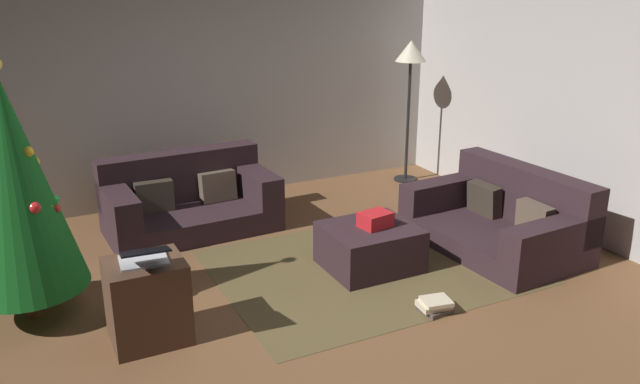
# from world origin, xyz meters

# --- Properties ---
(ground_plane) EXTENTS (6.40, 6.40, 0.00)m
(ground_plane) POSITION_xyz_m (0.00, 0.00, 0.00)
(ground_plane) COLOR brown
(rear_partition) EXTENTS (6.40, 0.12, 2.60)m
(rear_partition) POSITION_xyz_m (0.00, 3.14, 1.30)
(rear_partition) COLOR #BCB7B2
(rear_partition) RESTS_ON ground_plane
(corner_partition) EXTENTS (0.12, 6.40, 2.60)m
(corner_partition) POSITION_xyz_m (3.14, 0.00, 1.30)
(corner_partition) COLOR #B5B0AB
(corner_partition) RESTS_ON ground_plane
(couch_left) EXTENTS (1.65, 0.94, 0.74)m
(couch_left) POSITION_xyz_m (-0.22, 2.25, 0.28)
(couch_left) COLOR #2D1E23
(couch_left) RESTS_ON ground_plane
(couch_right) EXTENTS (1.09, 1.64, 0.73)m
(couch_right) POSITION_xyz_m (2.27, 0.51, 0.26)
(couch_right) COLOR #2D1E23
(couch_right) RESTS_ON ground_plane
(ottoman) EXTENTS (0.76, 0.67, 0.38)m
(ottoman) POSITION_xyz_m (0.92, 0.65, 0.19)
(ottoman) COLOR #2D1E23
(ottoman) RESTS_ON ground_plane
(gift_box) EXTENTS (0.29, 0.24, 0.13)m
(gift_box) POSITION_xyz_m (0.96, 0.64, 0.44)
(gift_box) COLOR red
(gift_box) RESTS_ON ottoman
(tv_remote) EXTENTS (0.09, 0.17, 0.02)m
(tv_remote) POSITION_xyz_m (0.92, 0.64, 0.39)
(tv_remote) COLOR black
(tv_remote) RESTS_ON ottoman
(christmas_tree) EXTENTS (0.86, 0.86, 1.92)m
(christmas_tree) POSITION_xyz_m (-1.75, 1.04, 1.04)
(christmas_tree) COLOR brown
(christmas_tree) RESTS_ON ground_plane
(side_table) EXTENTS (0.52, 0.44, 0.60)m
(side_table) POSITION_xyz_m (-1.05, 0.33, 0.30)
(side_table) COLOR #4C3323
(side_table) RESTS_ON ground_plane
(laptop) EXTENTS (0.35, 0.44, 0.18)m
(laptop) POSITION_xyz_m (-1.05, 0.27, 0.65)
(laptop) COLOR silver
(laptop) RESTS_ON side_table
(book_stack) EXTENTS (0.25, 0.23, 0.11)m
(book_stack) POSITION_xyz_m (0.96, -0.25, 0.06)
(book_stack) COLOR #4C423D
(book_stack) RESTS_ON ground_plane
(corner_lamp) EXTENTS (0.36, 0.36, 1.69)m
(corner_lamp) POSITION_xyz_m (2.58, 2.58, 1.44)
(corner_lamp) COLOR black
(corner_lamp) RESTS_ON ground_plane
(area_rug) EXTENTS (2.60, 2.00, 0.01)m
(area_rug) POSITION_xyz_m (0.92, 0.65, 0.00)
(area_rug) COLOR brown
(area_rug) RESTS_ON ground_plane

